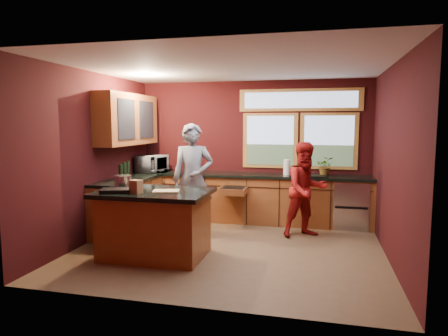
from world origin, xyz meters
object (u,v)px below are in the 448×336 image
(cutting_board, at_px, (166,191))
(stock_pot, at_px, (123,181))
(person_grey, at_px, (193,179))
(person_red, at_px, (306,190))
(island, at_px, (155,223))

(cutting_board, xyz_separation_m, stock_pot, (-0.75, 0.20, 0.08))
(person_grey, height_order, person_red, person_grey)
(person_grey, bearing_deg, island, -114.66)
(person_red, height_order, stock_pot, person_red)
(island, height_order, stock_pot, stock_pot)
(island, bearing_deg, person_grey, 81.74)
(person_red, distance_m, cutting_board, 2.44)
(stock_pot, bearing_deg, island, -15.26)
(island, relative_size, person_red, 0.98)
(island, bearing_deg, cutting_board, -14.04)
(person_red, bearing_deg, island, -173.07)
(island, distance_m, stock_pot, 0.80)
(person_grey, bearing_deg, person_red, -6.85)
(island, xyz_separation_m, cutting_board, (0.20, -0.05, 0.48))
(cutting_board, bearing_deg, island, 165.96)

